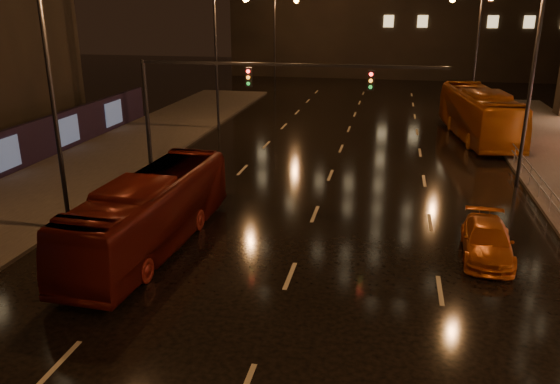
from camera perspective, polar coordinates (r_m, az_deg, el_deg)
name	(u,v)px	position (r m, az deg, el deg)	size (l,w,h in m)	color
ground	(326,186)	(28.16, 4.82, 0.58)	(140.00, 140.00, 0.00)	black
sidewalk_left	(31,199)	(28.57, -24.54, -0.70)	(7.00, 70.00, 0.15)	#38332D
traffic_signal	(229,91)	(28.08, -5.39, 10.46)	(15.31, 0.32, 6.20)	black
railing_right	(551,196)	(26.79, 26.50, -0.36)	(0.05, 56.00, 1.00)	#99999E
bus_red	(151,212)	(21.20, -13.36, -2.05)	(2.40, 10.27, 2.86)	#54110C
bus_curb	(479,114)	(40.49, 20.07, 7.67)	(2.88, 12.29, 3.42)	#99480F
taxi_far	(487,241)	(21.56, 20.83, -4.79)	(1.73, 4.25, 1.23)	#B95111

